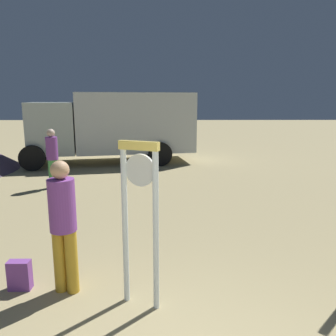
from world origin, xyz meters
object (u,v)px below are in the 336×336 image
Objects in this scene: backpack at (20,275)px; person_distant at (52,155)px; box_truck_near at (116,124)px; person_near_clock at (63,221)px; standing_clock at (140,207)px.

backpack is 5.48m from person_distant.
box_truck_near is (0.00, 9.32, 1.33)m from backpack.
person_near_clock is 1.01m from backpack.
standing_clock is 1.20× the size of person_distant.
box_truck_near reaches higher than standing_clock.
person_near_clock reaches higher than person_distant.
standing_clock is 1.97m from backpack.
person_distant is at bearing 109.38° from person_near_clock.
standing_clock is at bearing -11.85° from backpack.
person_near_clock is 5.66m from person_distant.
person_near_clock is at bearing 164.03° from standing_clock.
person_near_clock reaches higher than backpack.
person_distant is (-1.25, 5.28, 0.74)m from backpack.
standing_clock is at bearing -62.93° from person_distant.
standing_clock is 0.30× the size of box_truck_near.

